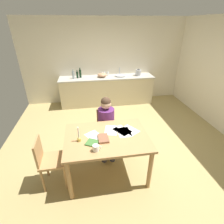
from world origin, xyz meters
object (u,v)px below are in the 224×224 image
bottle_vinegar (77,75)px  wine_glass_near_sink (108,72)px  chair_at_table (106,128)px  candlestick (79,137)px  book_cookery (103,138)px  sink_unit (120,75)px  book_magazine (92,143)px  wine_glass_back_left (102,72)px  dining_table (107,142)px  chair_side_empty (49,160)px  mixing_bowl (102,75)px  bottle_wine_red (80,73)px  bottle_oil (73,75)px  person_seated (106,123)px  stovetop_kettle (138,72)px  coffee_mug (96,148)px  wine_glass_by_kettle (104,72)px

bottle_vinegar → wine_glass_near_sink: 0.98m
chair_at_table → wine_glass_near_sink: size_ratio=5.54×
bottle_vinegar → wine_glass_near_sink: bottle_vinegar is taller
chair_at_table → candlestick: 1.01m
book_cookery → sink_unit: sink_unit is taller
book_magazine → wine_glass_back_left: wine_glass_back_left is taller
sink_unit → wine_glass_back_left: 0.59m
book_magazine → book_cookery: book_cookery is taller
dining_table → wine_glass_near_sink: bearing=81.5°
chair_side_empty → wine_glass_back_left: (1.22, 3.22, 0.51)m
book_cookery → dining_table: bearing=43.8°
chair_at_table → mixing_bowl: size_ratio=3.05×
bottle_wine_red → mixing_bowl: bearing=-4.9°
bottle_oil → bottle_vinegar: bearing=15.8°
dining_table → bottle_wine_red: 3.10m
bottle_wine_red → book_cookery: bearing=-83.8°
book_cookery → wine_glass_near_sink: (0.54, 3.21, 0.21)m
person_seated → bottle_oil: bearing=106.0°
dining_table → chair_side_empty: size_ratio=1.52×
sink_unit → bottle_wine_red: bearing=177.2°
candlestick → wine_glass_back_left: 3.27m
stovetop_kettle → dining_table: bearing=-115.7°
dining_table → chair_side_empty: chair_side_empty is taller
book_magazine → stovetop_kettle: stovetop_kettle is taller
coffee_mug → bottle_vinegar: (-0.30, 3.32, 0.17)m
dining_table → wine_glass_by_kettle: bearing=83.6°
sink_unit → wine_glass_near_sink: size_ratio=2.34×
coffee_mug → book_cookery: size_ratio=0.54×
person_seated → mixing_bowl: size_ratio=4.28×
bottle_wine_red → wine_glass_near_sink: bottle_wine_red is taller
dining_table → person_seated: person_seated is taller
coffee_mug → sink_unit: sink_unit is taller
book_magazine → mixing_bowl: mixing_bowl is taller
sink_unit → wine_glass_by_kettle: 0.53m
wine_glass_by_kettle → wine_glass_back_left: size_ratio=1.00×
mixing_bowl → bottle_oil: bearing=-178.2°
stovetop_kettle → wine_glass_by_kettle: (-1.09, 0.15, 0.01)m
dining_table → mixing_bowl: bearing=85.0°
coffee_mug → wine_glass_back_left: bearing=82.1°
sink_unit → wine_glass_back_left: (-0.57, 0.15, 0.09)m
dining_table → bottle_vinegar: bearing=99.4°
dining_table → coffee_mug: (-0.20, -0.32, 0.15)m
bottle_wine_red → wine_glass_by_kettle: (0.76, 0.08, -0.02)m
wine_glass_back_left → bottle_oil: bearing=-169.2°
wine_glass_near_sink → wine_glass_by_kettle: size_ratio=1.00×
wine_glass_back_left → wine_glass_near_sink: bearing=0.0°
bottle_wine_red → stovetop_kettle: (1.84, -0.07, -0.03)m
mixing_bowl → wine_glass_near_sink: 0.25m
book_cookery → wine_glass_by_kettle: wine_glass_by_kettle is taller
sink_unit → stovetop_kettle: sink_unit is taller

